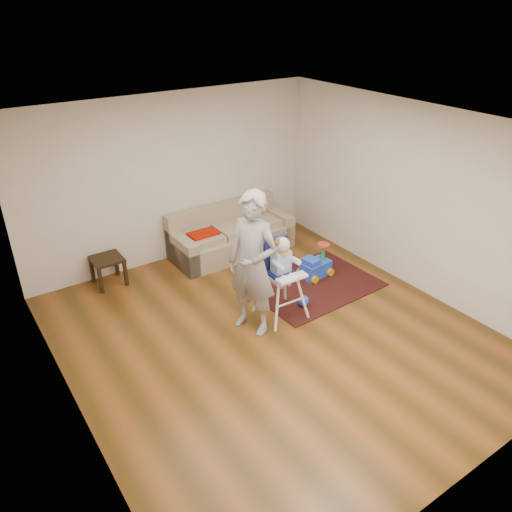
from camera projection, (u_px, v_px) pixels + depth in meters
ground at (273, 335)px, 6.54m from camera, size 5.50×5.50×0.00m
room_envelope at (250, 188)px, 6.05m from camera, size 5.04×5.52×2.72m
sofa at (232, 231)px, 8.43m from camera, size 2.08×0.87×0.80m
side_table at (109, 271)px, 7.60m from camera, size 0.45×0.45×0.45m
area_rug at (313, 284)px, 7.66m from camera, size 1.93×1.47×0.02m
ride_on_toy at (316, 261)px, 7.77m from camera, size 0.50×0.38×0.51m
toy_ball at (303, 301)px, 7.09m from camera, size 0.16×0.16×0.16m
high_chair at (281, 279)px, 6.69m from camera, size 0.58×0.58×1.20m
adult at (253, 264)px, 6.25m from camera, size 0.69×0.82×1.93m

